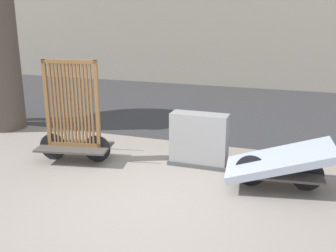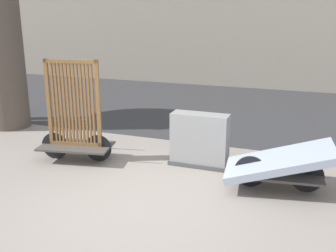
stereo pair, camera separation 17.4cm
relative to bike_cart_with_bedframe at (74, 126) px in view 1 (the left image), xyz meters
name	(u,v)px [view 1 (the left image)]	position (x,y,z in m)	size (l,w,h in m)	color
ground_plane	(140,205)	(1.97, -1.36, -0.72)	(60.00, 60.00, 0.00)	gray
road_strip	(225,108)	(1.97, 5.52, -0.71)	(56.00, 7.35, 0.01)	#38383A
bike_cart_with_bedframe	(74,126)	(0.00, 0.00, 0.00)	(2.15, 1.03, 2.02)	#4C4742
bike_cart_with_mattress	(279,162)	(3.95, 0.00, -0.26)	(2.33, 1.23, 0.83)	#4C4742
utility_cabinet	(199,142)	(2.40, 0.58, -0.24)	(1.16, 0.44, 1.04)	#4C4C4C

